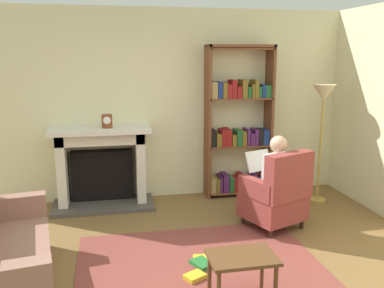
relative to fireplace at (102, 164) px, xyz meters
The scene contains 12 objects.
ground 2.55m from the fireplace, 67.55° to the right, with size 14.00×14.00×0.00m, color brown.
back_wall 1.25m from the fireplace, 14.86° to the left, with size 5.60×0.10×2.70m, color beige.
area_rug 2.29m from the fireplace, 64.58° to the right, with size 2.40×1.80×0.01m, color brown.
fireplace is the anchor object (origin of this frame).
mantel_clock 0.62m from the fireplace, 46.62° to the right, with size 0.14×0.14×0.18m.
bookshelf 2.01m from the fireplace, ahead, with size 0.97×0.32×2.20m.
armchair_reading 2.42m from the fireplace, 31.82° to the right, with size 0.83×0.81×0.97m.
seated_reader 2.32m from the fireplace, 30.11° to the right, with size 0.50×0.59×1.14m.
sofa_floral 2.30m from the fireplace, 111.64° to the right, with size 0.99×1.79×0.85m.
side_table 2.92m from the fireplace, 66.62° to the right, with size 0.56×0.39×0.44m.
scattered_books 2.32m from the fireplace, 65.40° to the right, with size 0.38×0.53×0.04m.
floor_lamp 3.16m from the fireplace, ahead, with size 0.32×0.32×1.66m.
Camera 1 is at (-0.82, -3.38, 2.05)m, focal length 38.85 mm.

